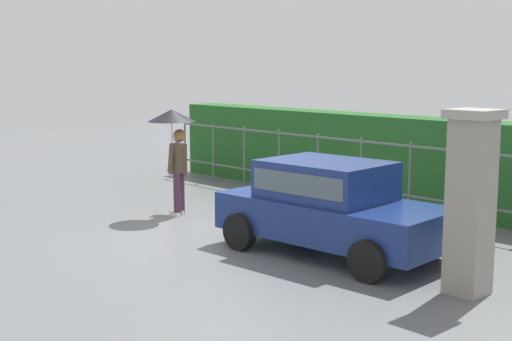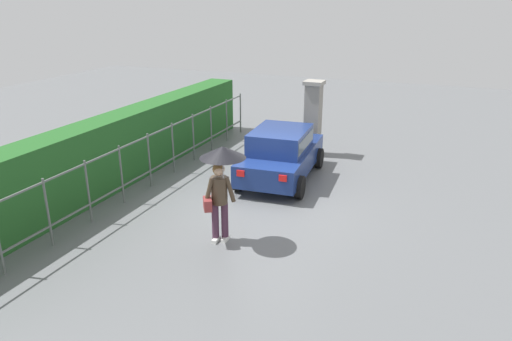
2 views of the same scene
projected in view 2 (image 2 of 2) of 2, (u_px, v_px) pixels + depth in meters
The scene contains 6 objects.
ground_plane at pixel (265, 205), 12.03m from camera, with size 40.00×40.00×0.00m, color slate.
car at pixel (281, 152), 13.51m from camera, with size 3.83×2.06×1.48m.
pedestrian at pixel (221, 172), 9.74m from camera, with size 0.94×0.94×2.12m.
gate_pillar at pixel (313, 117), 15.52m from camera, with size 0.60×0.60×2.42m.
fence_section at pixel (149, 158), 12.97m from camera, with size 12.13×0.05×1.50m.
hedge_row at pixel (118, 149), 13.28m from camera, with size 13.08×0.90×1.90m, color #235B23.
Camera 2 is at (-10.28, -3.97, 4.91)m, focal length 33.84 mm.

